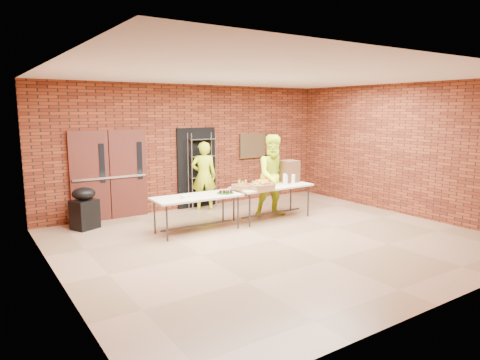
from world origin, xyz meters
name	(u,v)px	position (x,y,z in m)	size (l,w,h in m)	color
room	(275,160)	(0.00, 0.00, 1.60)	(8.08, 7.08, 3.28)	olive
double_doors	(110,175)	(-2.20, 3.44, 1.05)	(1.78, 0.12, 2.10)	#411912
dark_doorway	(196,168)	(0.10, 3.46, 1.05)	(1.10, 0.06, 2.10)	black
bronze_plaque	(253,146)	(1.90, 3.45, 1.55)	(0.85, 0.04, 0.70)	#47321C
wire_rack	(202,171)	(0.19, 3.32, 0.99)	(0.72, 0.24, 1.97)	#AEAFB5
table_left	(197,199)	(-1.00, 1.38, 0.70)	(1.89, 0.83, 0.77)	beige
table_right	(272,188)	(0.99, 1.37, 0.73)	(1.95, 0.83, 0.80)	beige
basket_bananas	(243,186)	(0.16, 1.37, 0.86)	(0.43, 0.33, 0.13)	#91603A
basket_oranges	(263,183)	(0.79, 1.46, 0.86)	(0.44, 0.34, 0.14)	#91603A
basket_apples	(261,186)	(0.50, 1.13, 0.87)	(0.49, 0.38, 0.15)	#91603A
muffin_tray	(225,191)	(-0.35, 1.29, 0.81)	(0.37, 0.37, 0.09)	#165418
napkin_box	(186,196)	(-1.28, 1.33, 0.80)	(0.18, 0.12, 0.06)	silver
coffee_dispenser	(289,171)	(1.64, 1.52, 1.07)	(0.41, 0.36, 0.54)	#53321C
cup_stack_front	(286,180)	(1.29, 1.22, 0.91)	(0.08, 0.08, 0.23)	silver
cup_stack_mid	(293,180)	(1.48, 1.18, 0.92)	(0.08, 0.08, 0.25)	silver
cup_stack_back	(285,179)	(1.36, 1.34, 0.92)	(0.08, 0.08, 0.25)	silver
covered_grill	(84,208)	(-2.93, 2.91, 0.46)	(0.63, 0.59, 0.92)	black
volunteer_woman	(204,176)	(0.12, 3.10, 0.88)	(0.64, 0.42, 1.76)	#C2E219
volunteer_man	(275,176)	(1.22, 1.56, 0.99)	(0.96, 0.75, 1.98)	#C2E219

